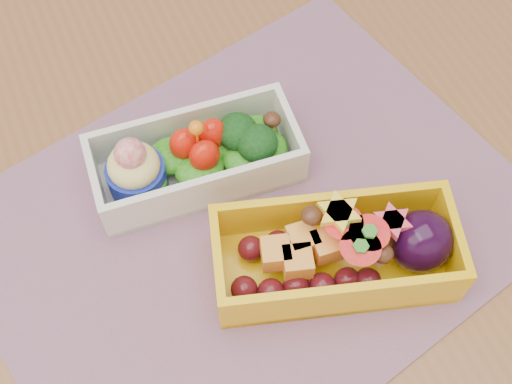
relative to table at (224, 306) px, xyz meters
name	(u,v)px	position (x,y,z in m)	size (l,w,h in m)	color
table	(224,306)	(0.00, 0.00, 0.00)	(1.20, 0.80, 0.75)	brown
placemat	(250,222)	(0.04, 0.03, 0.10)	(0.45, 0.34, 0.00)	gray
bento_white	(195,159)	(0.01, 0.09, 0.13)	(0.18, 0.09, 0.07)	silver
bento_yellow	(341,252)	(0.09, -0.04, 0.13)	(0.21, 0.14, 0.06)	#EEB70C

